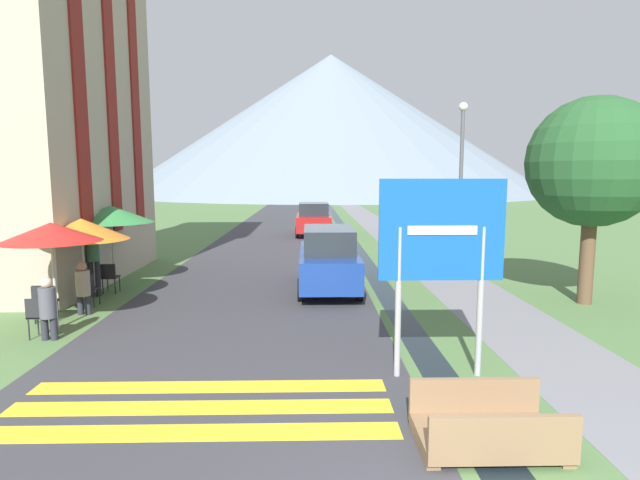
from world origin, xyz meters
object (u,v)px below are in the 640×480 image
object	(u,v)px
footbridge	(487,429)
tree_by_path	(594,163)
cafe_chair_nearest	(39,314)
cafe_umbrella_front_red	(51,232)
person_seated_far	(83,286)
cafe_chair_near_right	(44,301)
person_seated_near	(48,305)
cafe_chair_far_left	(110,275)
cafe_chair_middle	(88,287)
cafe_umbrella_middle_orange	(81,229)
cafe_chair_near_left	(44,299)
person_standing_terrace	(94,259)
road_sign	(441,247)
streetlamp	(461,176)
hotel_building	(28,61)
parked_car_near	(328,259)
parked_car_far	(314,219)
cafe_umbrella_rear_green	(111,214)

from	to	relation	value
footbridge	tree_by_path	distance (m)	9.04
cafe_chair_nearest	cafe_umbrella_front_red	world-z (taller)	cafe_umbrella_front_red
cafe_chair_nearest	person_seated_far	distance (m)	1.78
cafe_chair_near_right	person_seated_near	xyz separation A→B (m)	(0.71, -1.18, 0.20)
cafe_chair_far_left	cafe_chair_middle	distance (m)	1.46
cafe_umbrella_middle_orange	footbridge	bearing A→B (deg)	-41.38
cafe_chair_near_left	person_seated_near	world-z (taller)	person_seated_near
footbridge	person_standing_terrace	world-z (taller)	person_standing_terrace
footbridge	person_seated_far	bearing A→B (deg)	141.34
road_sign	person_seated_near	bearing A→B (deg)	164.91
cafe_chair_middle	person_seated_near	bearing A→B (deg)	-98.08
cafe_chair_near_left	streetlamp	distance (m)	12.11
cafe_chair_near_left	tree_by_path	world-z (taller)	tree_by_path
cafe_chair_middle	tree_by_path	world-z (taller)	tree_by_path
hotel_building	parked_car_near	xyz separation A→B (m)	(8.99, -1.65, -5.79)
parked_car_near	person_seated_near	world-z (taller)	parked_car_near
road_sign	hotel_building	bearing A→B (deg)	143.02
cafe_chair_far_left	cafe_chair_near_left	xyz separation A→B (m)	(-0.39, -2.73, 0.00)
parked_car_near	cafe_chair_far_left	size ratio (longest dim) A/B	5.08
cafe_chair_nearest	footbridge	bearing A→B (deg)	-28.20
person_seated_near	streetlamp	xyz separation A→B (m)	(10.03, 6.04, 2.55)
parked_car_near	streetlamp	size ratio (longest dim) A/B	0.78
cafe_chair_near_right	cafe_umbrella_front_red	distance (m)	1.70
parked_car_far	person_standing_terrace	size ratio (longest dim) A/B	2.22
streetlamp	parked_car_near	bearing A→B (deg)	-158.13
road_sign	cafe_chair_near_right	distance (m)	8.78
road_sign	cafe_umbrella_front_red	size ratio (longest dim) A/B	1.40
cafe_chair_middle	streetlamp	xyz separation A→B (m)	(10.37, 3.48, 2.75)
road_sign	cafe_umbrella_rear_green	xyz separation A→B (m)	(-7.95, 6.98, 0.00)
cafe_chair_far_left	cafe_umbrella_rear_green	size ratio (longest dim) A/B	0.35
cafe_chair_middle	tree_by_path	bearing A→B (deg)	-15.19
hotel_building	person_seated_far	size ratio (longest dim) A/B	9.84
parked_car_far	cafe_chair_near_left	size ratio (longest dim) A/B	4.56
hotel_building	cafe_chair_middle	distance (m)	7.64
cafe_chair_far_left	person_standing_terrace	world-z (taller)	person_standing_terrace
cafe_umbrella_front_red	cafe_umbrella_middle_orange	distance (m)	2.07
cafe_chair_middle	road_sign	bearing A→B (deg)	-46.17
hotel_building	cafe_umbrella_rear_green	bearing A→B (deg)	-20.28
parked_car_far	person_seated_far	bearing A→B (deg)	-109.56
road_sign	cafe_chair_nearest	distance (m)	7.99
parked_car_near	person_seated_far	size ratio (longest dim) A/B	3.40
parked_car_far	cafe_umbrella_middle_orange	size ratio (longest dim) A/B	1.69
streetlamp	hotel_building	bearing A→B (deg)	-179.72
cafe_chair_middle	person_seated_far	bearing A→B (deg)	-89.32
cafe_chair_nearest	person_standing_terrace	bearing A→B (deg)	97.48
road_sign	tree_by_path	world-z (taller)	tree_by_path
cafe_chair_nearest	person_seated_far	xyz separation A→B (m)	(0.10, 1.77, 0.19)
road_sign	cafe_umbrella_rear_green	world-z (taller)	road_sign
cafe_chair_middle	person_standing_terrace	bearing A→B (deg)	89.97
tree_by_path	parked_car_near	bearing A→B (deg)	165.57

